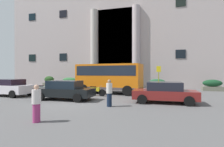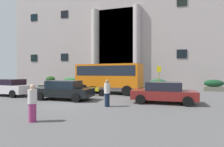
% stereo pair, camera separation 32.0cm
% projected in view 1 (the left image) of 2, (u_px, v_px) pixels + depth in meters
% --- Properties ---
extents(ground_plane, '(80.00, 64.00, 0.12)m').
position_uv_depth(ground_plane, '(72.00, 103.00, 12.07)').
color(ground_plane, '#595757').
extents(office_building_facade, '(35.28, 9.77, 20.10)m').
position_uv_depth(office_building_facade, '(123.00, 24.00, 28.88)').
color(office_building_facade, '#B1A3A0').
rests_on(office_building_facade, ground_plane).
extents(orange_minibus, '(6.47, 3.26, 2.85)m').
position_uv_depth(orange_minibus, '(109.00, 76.00, 17.08)').
color(orange_minibus, orange).
rests_on(orange_minibus, ground_plane).
extents(bus_stop_sign, '(0.44, 0.08, 2.71)m').
position_uv_depth(bus_stop_sign, '(159.00, 76.00, 17.97)').
color(bus_stop_sign, olive).
rests_on(bus_stop_sign, ground_plane).
extents(hedge_planter_west, '(2.20, 0.83, 1.37)m').
position_uv_depth(hedge_planter_west, '(70.00, 83.00, 23.74)').
color(hedge_planter_west, gray).
rests_on(hedge_planter_west, ground_plane).
extents(hedge_planter_far_east, '(1.73, 0.82, 1.44)m').
position_uv_depth(hedge_planter_far_east, '(126.00, 83.00, 21.94)').
color(hedge_planter_far_east, slate).
rests_on(hedge_planter_far_east, ground_plane).
extents(hedge_planter_entrance_left, '(2.11, 0.84, 1.26)m').
position_uv_depth(hedge_planter_entrance_left, '(212.00, 85.00, 19.34)').
color(hedge_planter_entrance_left, '#696858').
rests_on(hedge_planter_entrance_left, ground_plane).
extents(hedge_planter_far_west, '(1.53, 0.93, 1.53)m').
position_uv_depth(hedge_planter_far_west, '(49.00, 82.00, 24.85)').
color(hedge_planter_far_west, '#6D6D5A').
rests_on(hedge_planter_far_west, ground_plane).
extents(hedge_planter_east, '(2.03, 0.71, 1.28)m').
position_uv_depth(hedge_planter_east, '(157.00, 84.00, 20.93)').
color(hedge_planter_east, gray).
rests_on(hedge_planter_east, ground_plane).
extents(white_taxi_kerbside, '(4.09, 2.20, 1.46)m').
position_uv_depth(white_taxi_kerbside, '(10.00, 87.00, 15.13)').
color(white_taxi_kerbside, silver).
rests_on(white_taxi_kerbside, ground_plane).
extents(parked_sedan_far, '(4.14, 2.04, 1.40)m').
position_uv_depth(parked_sedan_far, '(164.00, 92.00, 11.72)').
color(parked_sedan_far, maroon).
rests_on(parked_sedan_far, ground_plane).
extents(parked_sedan_second, '(4.31, 1.94, 1.43)m').
position_uv_depth(parked_sedan_second, '(65.00, 90.00, 13.02)').
color(parked_sedan_second, black).
rests_on(parked_sedan_second, ground_plane).
extents(scooter_by_planter, '(1.97, 0.71, 0.89)m').
position_uv_depth(scooter_by_planter, '(42.00, 89.00, 16.45)').
color(scooter_by_planter, black).
rests_on(scooter_by_planter, ground_plane).
extents(motorcycle_near_kerb, '(1.94, 0.55, 0.89)m').
position_uv_depth(motorcycle_near_kerb, '(94.00, 91.00, 15.19)').
color(motorcycle_near_kerb, black).
rests_on(motorcycle_near_kerb, ground_plane).
extents(motorcycle_far_end, '(1.97, 0.57, 0.89)m').
position_uv_depth(motorcycle_far_end, '(12.00, 89.00, 17.25)').
color(motorcycle_far_end, black).
rests_on(motorcycle_far_end, ground_plane).
extents(pedestrian_woman_with_bag, '(0.36, 0.36, 1.62)m').
position_uv_depth(pedestrian_woman_with_bag, '(109.00, 93.00, 10.42)').
color(pedestrian_woman_with_bag, '#131F34').
rests_on(pedestrian_woman_with_bag, ground_plane).
extents(pedestrian_child_trailing, '(0.36, 0.36, 1.54)m').
position_uv_depth(pedestrian_child_trailing, '(36.00, 103.00, 7.14)').
color(pedestrian_child_trailing, '#9D3169').
rests_on(pedestrian_child_trailing, ground_plane).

